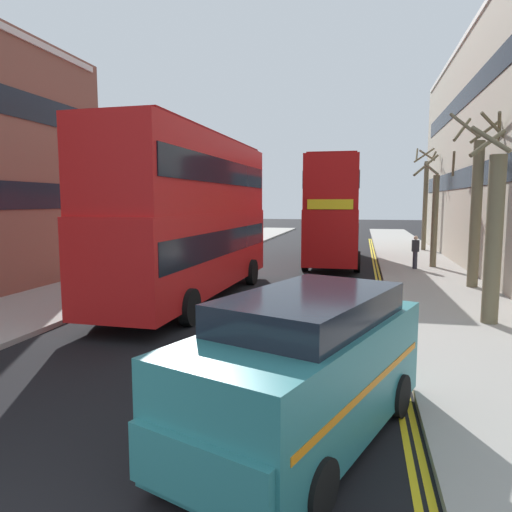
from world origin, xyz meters
The scene contains 12 objects.
sidewalk_right centered at (6.50, 16.00, 0.07)m, with size 4.00×80.00×0.14m, color #9E9991.
sidewalk_left centered at (-6.50, 16.00, 0.07)m, with size 4.00×80.00×0.14m, color #9E9991.
kerb_line_outer centered at (4.40, 14.00, 0.00)m, with size 0.10×56.00×0.01m, color yellow.
kerb_line_inner centered at (4.24, 14.00, 0.00)m, with size 0.10×56.00×0.01m, color yellow.
double_decker_bus_away centered at (-2.18, 12.81, 3.03)m, with size 3.01×10.87×5.64m.
double_decker_bus_oncoming centered at (2.04, 23.81, 3.03)m, with size 2.97×10.86×5.64m.
taxi_minivan centered at (2.78, 3.85, 1.07)m, with size 3.43×5.16×2.12m.
pedestrian_far centered at (6.13, 21.41, 0.99)m, with size 0.34×0.22×1.62m.
street_tree_near centered at (7.10, 22.40, 2.79)m, with size 2.03×2.01×5.68m.
street_tree_mid centered at (7.76, 16.76, 3.26)m, with size 2.00×2.06×6.62m.
street_tree_far centered at (7.67, 31.06, 3.54)m, with size 1.38×1.45×6.92m.
street_tree_distant centered at (6.98, 11.03, 2.53)m, with size 1.40×1.47×5.23m.
Camera 1 is at (3.54, -2.48, 3.40)m, focal length 32.90 mm.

